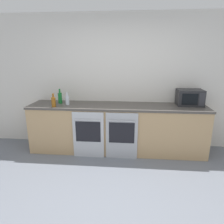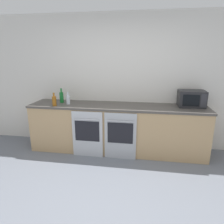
# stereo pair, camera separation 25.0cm
# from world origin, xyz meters

# --- Properties ---
(ground_plane) EXTENTS (16.00, 16.00, 0.00)m
(ground_plane) POSITION_xyz_m (0.00, 0.00, 0.00)
(ground_plane) COLOR slate
(wall_back) EXTENTS (10.00, 0.06, 2.60)m
(wall_back) POSITION_xyz_m (0.00, 2.01, 1.30)
(wall_back) COLOR silver
(wall_back) RESTS_ON ground_plane
(counter_back) EXTENTS (3.32, 0.67, 0.92)m
(counter_back) POSITION_xyz_m (0.00, 1.65, 0.46)
(counter_back) COLOR tan
(counter_back) RESTS_ON ground_plane
(oven_left) EXTENTS (0.56, 0.06, 0.86)m
(oven_left) POSITION_xyz_m (-0.50, 1.31, 0.44)
(oven_left) COLOR #B7BABF
(oven_left) RESTS_ON ground_plane
(oven_right) EXTENTS (0.56, 0.06, 0.86)m
(oven_right) POSITION_xyz_m (0.11, 1.31, 0.44)
(oven_right) COLOR #A8AAAF
(oven_right) RESTS_ON ground_plane
(microwave) EXTENTS (0.46, 0.34, 0.30)m
(microwave) POSITION_xyz_m (1.34, 1.77, 1.06)
(microwave) COLOR #232326
(microwave) RESTS_ON counter_back
(bottle_clear) EXTENTS (0.07, 0.07, 0.24)m
(bottle_clear) POSITION_xyz_m (-0.94, 1.60, 1.01)
(bottle_clear) COLOR silver
(bottle_clear) RESTS_ON counter_back
(bottle_green) EXTENTS (0.08, 0.08, 0.28)m
(bottle_green) POSITION_xyz_m (-1.12, 1.71, 1.03)
(bottle_green) COLOR #19722D
(bottle_green) RESTS_ON counter_back
(bottle_amber) EXTENTS (0.08, 0.08, 0.25)m
(bottle_amber) POSITION_xyz_m (-1.14, 1.42, 1.01)
(bottle_amber) COLOR #8C5114
(bottle_amber) RESTS_ON counter_back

